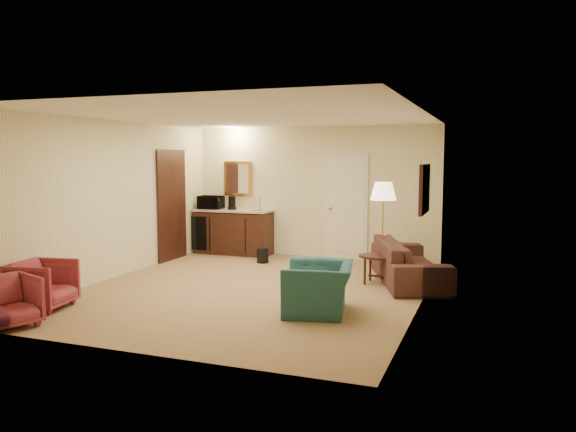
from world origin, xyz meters
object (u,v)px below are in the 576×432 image
rose_chair_far (5,300)px  floor_lamp (383,230)px  sofa (409,255)px  teal_armchair (319,280)px  coffee_table (384,270)px  waste_bin (263,255)px  microwave (211,201)px  coffee_maker (232,203)px  wetbar_cabinet (233,232)px  rose_chair_near (43,282)px

rose_chair_far → floor_lamp: 5.57m
sofa → floor_lamp: (-0.45, 0.10, 0.36)m
teal_armchair → coffee_table: (0.48, 1.90, -0.20)m
teal_armchair → waste_bin: (-2.00, 2.90, -0.29)m
microwave → floor_lamp: bearing=-20.6°
rose_chair_far → coffee_maker: 5.57m
wetbar_cabinet → waste_bin: 1.24m
sofa → coffee_maker: bearing=49.8°
teal_armchair → microwave: (-3.47, 3.59, 0.66)m
sofa → microwave: bearing=52.1°
teal_armchair → coffee_maker: 4.73m
rose_chair_far → coffee_maker: bearing=17.7°
wetbar_cabinet → coffee_table: (3.45, -1.72, -0.23)m
wetbar_cabinet → rose_chair_far: size_ratio=2.44×
wetbar_cabinet → floor_lamp: size_ratio=1.02×
coffee_maker → wetbar_cabinet: bearing=27.7°
microwave → coffee_table: bearing=-25.2°
rose_chair_near → coffee_table: size_ratio=0.89×
teal_armchair → microwave: size_ratio=1.98×
sofa → rose_chair_near: size_ratio=3.20×
rose_chair_near → waste_bin: rose_chair_near is taller
floor_lamp → teal_armchair: bearing=-99.5°
rose_chair_far → coffee_table: size_ratio=0.84×
waste_bin → rose_chair_far: bearing=-104.6°
wetbar_cabinet → coffee_table: wetbar_cabinet is taller
sofa → rose_chair_far: (-4.08, -4.10, -0.11)m
rose_chair_far → microwave: microwave is taller
wetbar_cabinet → rose_chair_near: (-0.50, -4.72, -0.10)m
wetbar_cabinet → microwave: bearing=-177.1°
rose_chair_far → coffee_maker: size_ratio=2.41×
sofa → waste_bin: (-2.84, 0.70, -0.30)m
teal_armchair → coffee_maker: size_ratio=3.52×
floor_lamp → microwave: 4.07m
waste_bin → microwave: microwave is taller
sofa → rose_chair_near: sofa is taller
sofa → teal_armchair: 2.35m
floor_lamp → coffee_maker: size_ratio=5.74×
microwave → coffee_maker: 0.48m
wetbar_cabinet → microwave: (-0.50, -0.03, 0.63)m
coffee_table → microwave: (-3.95, 1.69, 0.86)m
teal_armchair → rose_chair_far: 3.77m
wetbar_cabinet → sofa: wetbar_cabinet is taller
floor_lamp → waste_bin: bearing=165.9°
wetbar_cabinet → coffee_table: bearing=-26.5°
coffee_maker → rose_chair_far: bearing=-78.5°
coffee_table → coffee_maker: 3.96m
rose_chair_near → floor_lamp: 5.15m
floor_lamp → wetbar_cabinet: bearing=158.5°
coffee_table → waste_bin: 2.68m
rose_chair_near → microwave: (0.00, 4.69, 0.73)m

